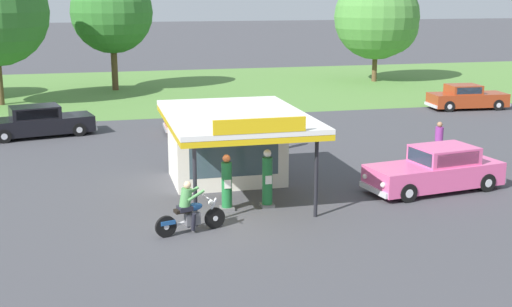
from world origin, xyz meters
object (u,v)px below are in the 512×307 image
(parked_car_back_row_far_left, at_px, (212,119))
(bystander_leaning_by_kiosk, at_px, (439,140))
(gas_pump_nearside, at_px, (227,185))
(parked_car_second_row_spare, at_px, (38,122))
(parked_car_back_row_centre_left, at_px, (467,98))
(motorcycle_with_rider, at_px, (189,212))
(featured_classic_sedan, at_px, (436,171))
(gas_pump_offside, at_px, (267,181))
(bystander_strolling_foreground, at_px, (281,132))

(parked_car_back_row_far_left, distance_m, bystander_leaning_by_kiosk, 11.59)
(gas_pump_nearside, bearing_deg, bystander_leaning_by_kiosk, 24.10)
(parked_car_second_row_spare, relative_size, parked_car_back_row_centre_left, 1.13)
(motorcycle_with_rider, bearing_deg, parked_car_second_row_spare, 108.98)
(featured_classic_sedan, xyz_separation_m, parked_car_back_row_centre_left, (10.33, 15.25, -0.04))
(gas_pump_offside, bearing_deg, bystander_leaning_by_kiosk, 27.36)
(motorcycle_with_rider, bearing_deg, bystander_strolling_foreground, 60.35)
(bystander_leaning_by_kiosk, bearing_deg, gas_pump_nearside, -155.90)
(gas_pump_nearside, height_order, motorcycle_with_rider, gas_pump_nearside)
(featured_classic_sedan, height_order, bystander_strolling_foreground, featured_classic_sedan)
(featured_classic_sedan, bearing_deg, gas_pump_offside, -176.05)
(parked_car_second_row_spare, xyz_separation_m, bystander_leaning_by_kiosk, (16.76, -9.01, 0.16))
(featured_classic_sedan, relative_size, parked_car_second_row_spare, 0.95)
(parked_car_second_row_spare, relative_size, bystander_strolling_foreground, 3.71)
(bystander_strolling_foreground, bearing_deg, featured_classic_sedan, -64.22)
(gas_pump_nearside, distance_m, parked_car_second_row_spare, 15.08)
(motorcycle_with_rider, relative_size, parked_car_back_row_far_left, 0.42)
(motorcycle_with_rider, bearing_deg, featured_classic_sedan, 13.96)
(bystander_leaning_by_kiosk, relative_size, bystander_strolling_foreground, 1.09)
(parked_car_back_row_far_left, xyz_separation_m, bystander_leaning_by_kiosk, (8.24, -8.15, 0.19))
(parked_car_second_row_spare, bearing_deg, gas_pump_offside, -58.96)
(parked_car_second_row_spare, bearing_deg, gas_pump_nearside, -63.38)
(bystander_strolling_foreground, bearing_deg, bystander_leaning_by_kiosk, -30.16)
(parked_car_back_row_far_left, bearing_deg, bystander_leaning_by_kiosk, -44.66)
(gas_pump_offside, distance_m, parked_car_back_row_centre_left, 22.89)
(bystander_leaning_by_kiosk, distance_m, bystander_strolling_foreground, 6.86)
(featured_classic_sedan, bearing_deg, bystander_strolling_foreground, 115.78)
(featured_classic_sedan, relative_size, bystander_leaning_by_kiosk, 3.22)
(gas_pump_nearside, relative_size, parked_car_back_row_far_left, 0.36)
(motorcycle_with_rider, xyz_separation_m, bystander_leaning_by_kiosk, (11.49, 6.32, 0.21))
(parked_car_back_row_far_left, xyz_separation_m, parked_car_back_row_centre_left, (16.26, 3.07, 0.01))
(gas_pump_offside, height_order, parked_car_back_row_far_left, gas_pump_offside)
(gas_pump_nearside, height_order, bystander_leaning_by_kiosk, gas_pump_nearside)
(bystander_leaning_by_kiosk, bearing_deg, bystander_strolling_foreground, 149.84)
(parked_car_back_row_far_left, bearing_deg, parked_car_back_row_centre_left, 10.68)
(featured_classic_sedan, distance_m, parked_car_back_row_far_left, 13.55)
(bystander_strolling_foreground, bearing_deg, motorcycle_with_rider, -119.65)
(featured_classic_sedan, relative_size, bystander_strolling_foreground, 3.50)
(motorcycle_with_rider, xyz_separation_m, parked_car_back_row_centre_left, (19.51, 17.53, 0.03))
(gas_pump_nearside, xyz_separation_m, featured_classic_sedan, (7.69, 0.44, -0.12))
(parked_car_second_row_spare, bearing_deg, parked_car_back_row_centre_left, 5.09)
(parked_car_back_row_centre_left, bearing_deg, parked_car_second_row_spare, -174.91)
(motorcycle_with_rider, distance_m, parked_car_second_row_spare, 16.21)
(gas_pump_offside, relative_size, bystander_strolling_foreground, 1.29)
(gas_pump_offside, distance_m, bystander_strolling_foreground, 8.38)
(gas_pump_offside, relative_size, featured_classic_sedan, 0.37)
(motorcycle_with_rider, relative_size, parked_car_back_row_centre_left, 0.44)
(gas_pump_offside, xyz_separation_m, bystander_strolling_foreground, (2.72, 7.92, -0.11))
(parked_car_back_row_centre_left, relative_size, bystander_leaning_by_kiosk, 3.01)
(gas_pump_offside, xyz_separation_m, parked_car_second_row_spare, (-8.11, 13.48, -0.19))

